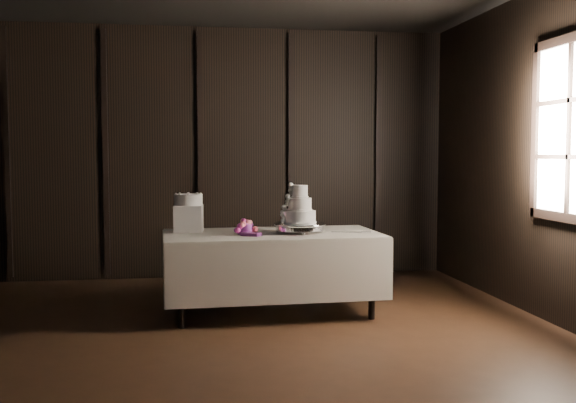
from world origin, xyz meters
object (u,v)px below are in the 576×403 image
Objects in this scene: display_table at (272,269)px; bouquet at (244,228)px; wedding_cake at (297,208)px; box_pedestal at (189,218)px; small_cake at (188,200)px; cake_stand at (300,228)px.

display_table is 5.42× the size of bouquet.
wedding_cake is 0.52m from bouquet.
small_cake reaches higher than box_pedestal.
cake_stand is 1.37× the size of wedding_cake.
bouquet is at bearing -176.44° from cake_stand.
wedding_cake is 1.36× the size of box_pedestal.
small_cake is (-0.50, 0.30, 0.24)m from bouquet.
small_cake reaches higher than display_table.
small_cake is (-0.99, 0.28, 0.07)m from wedding_cake.
display_table is at bearing -15.61° from box_pedestal.
cake_stand is 1.29× the size of bouquet.
box_pedestal reaches higher than cake_stand.
bouquet reaches higher than display_table.
box_pedestal is at bearing 148.90° from bouquet.
wedding_cake reaches higher than small_cake.
display_table is 0.62m from wedding_cake.
cake_stand is at bearing -14.81° from box_pedestal.
wedding_cake is at bearing -15.98° from box_pedestal.
bouquet is at bearing -31.10° from small_cake.
box_pedestal is (-0.76, 0.21, 0.47)m from display_table.
display_table is at bearing 167.63° from cake_stand.
display_table is 0.47m from cake_stand.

